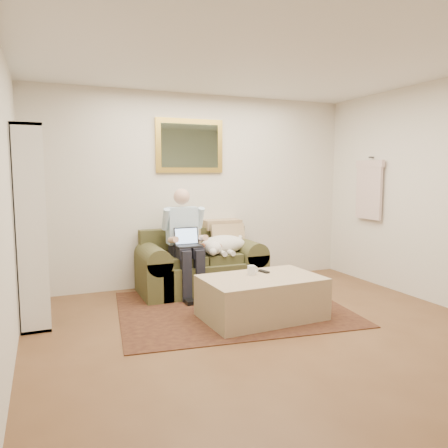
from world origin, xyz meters
TOP-DOWN VIEW (x-y plane):
  - room_shell at (0.00, 0.35)m, footprint 4.51×5.00m
  - rug at (-0.05, 1.20)m, footprint 2.72×2.28m
  - sofa at (-0.12, 2.06)m, footprint 1.59×0.81m
  - seated_man at (-0.36, 1.92)m, footprint 0.53×0.75m
  - laptop at (-0.36, 1.85)m, footprint 0.31×0.25m
  - sleeping_dog at (0.16, 1.98)m, footprint 0.66×0.41m
  - ottoman at (0.11, 0.79)m, footprint 1.27×0.84m
  - coffee_mug at (0.05, 0.92)m, footprint 0.08×0.08m
  - tv_remote at (0.23, 0.97)m, footprint 0.09×0.16m
  - bookshelf at (-2.10, 1.60)m, footprint 0.28×0.80m
  - wall_mirror at (-0.12, 2.47)m, footprint 0.94×0.04m
  - hanging_shirt at (2.19, 1.60)m, footprint 0.06×0.52m

SIDE VIEW (x-z plane):
  - rug at x=-0.05m, z-range 0.00..0.01m
  - ottoman at x=0.11m, z-range 0.00..0.45m
  - sofa at x=-0.12m, z-range -0.20..0.75m
  - tv_remote at x=0.23m, z-range 0.45..0.47m
  - coffee_mug at x=0.05m, z-range 0.45..0.55m
  - sleeping_dog at x=0.16m, z-range 0.49..0.73m
  - seated_man at x=-0.36m, z-range 0.00..1.34m
  - laptop at x=-0.36m, z-range 0.59..0.82m
  - bookshelf at x=-2.10m, z-range 0.00..2.00m
  - room_shell at x=0.00m, z-range 0.00..2.61m
  - hanging_shirt at x=2.19m, z-range 0.90..1.80m
  - wall_mirror at x=-0.12m, z-range 1.54..2.26m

